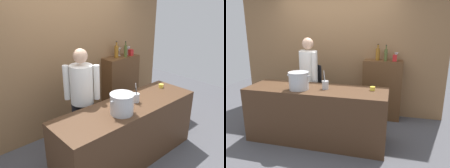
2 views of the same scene
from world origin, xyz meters
TOP-DOWN VIEW (x-y plane):
  - ground_plane at (0.00, 0.00)m, footprint 8.00×8.00m
  - brick_back_panel at (0.00, 1.40)m, footprint 4.40×0.10m
  - prep_counter at (0.00, 0.00)m, footprint 2.27×0.70m
  - bar_cabinet at (0.98, 1.19)m, footprint 0.76×0.32m
  - chef at (-0.36, 0.61)m, footprint 0.45×0.43m
  - stockpot_large at (-0.24, -0.11)m, footprint 0.38×0.32m
  - utensil_crock at (0.16, 0.01)m, footprint 0.10×0.10m
  - butter_jar at (0.89, 0.11)m, footprint 0.08×0.08m
  - wine_bottle_amber at (0.86, 1.20)m, footprint 0.08×0.08m
  - wine_bottle_olive at (1.02, 1.11)m, footprint 0.06×0.06m
  - wine_glass_tall at (1.22, 1.23)m, footprint 0.08×0.08m
  - wine_glass_short at (1.01, 1.28)m, footprint 0.08×0.08m
  - spice_tin_red at (1.19, 1.13)m, footprint 0.08×0.08m

SIDE VIEW (x-z plane):
  - ground_plane at x=0.00m, z-range 0.00..0.00m
  - prep_counter at x=0.00m, z-range 0.00..0.90m
  - bar_cabinet at x=0.98m, z-range 0.00..1.21m
  - butter_jar at x=0.89m, z-range 0.90..0.96m
  - chef at x=-0.36m, z-range 0.13..1.79m
  - utensil_crock at x=0.16m, z-range 0.82..1.12m
  - stockpot_large at x=-0.24m, z-range 0.90..1.17m
  - spice_tin_red at x=1.19m, z-range 1.21..1.34m
  - wine_glass_short at x=1.01m, z-range 1.24..1.40m
  - wine_glass_tall at x=1.22m, z-range 1.24..1.40m
  - wine_bottle_olive at x=1.02m, z-range 1.18..1.48m
  - wine_bottle_amber at x=0.86m, z-range 1.17..1.49m
  - brick_back_panel at x=0.00m, z-range 0.00..3.00m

